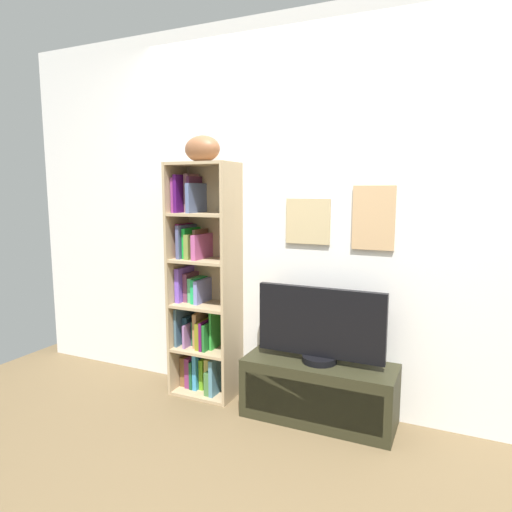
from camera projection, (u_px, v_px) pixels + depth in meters
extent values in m
cube|color=brown|center=(237.00, 505.00, 2.15)|extent=(5.20, 5.20, 0.04)
cube|color=silver|center=(314.00, 216.00, 2.98)|extent=(4.80, 0.06, 2.59)
cube|color=tan|center=(308.00, 221.00, 2.96)|extent=(0.30, 0.02, 0.30)
cube|color=slate|center=(308.00, 221.00, 2.96)|extent=(0.25, 0.01, 0.25)
cube|color=tan|center=(374.00, 218.00, 2.78)|extent=(0.26, 0.02, 0.40)
cube|color=#C8AF89|center=(373.00, 218.00, 2.78)|extent=(0.21, 0.01, 0.35)
cube|color=tan|center=(178.00, 279.00, 3.28)|extent=(0.02, 0.30, 1.65)
cube|color=tan|center=(232.00, 284.00, 3.10)|extent=(0.02, 0.30, 1.65)
cube|color=tan|center=(215.00, 278.00, 3.32)|extent=(0.46, 0.01, 1.65)
cube|color=tan|center=(206.00, 391.00, 3.31)|extent=(0.42, 0.29, 0.02)
cube|color=tan|center=(206.00, 349.00, 3.26)|extent=(0.42, 0.29, 0.02)
cube|color=tan|center=(205.00, 305.00, 3.22)|extent=(0.42, 0.29, 0.02)
cube|color=tan|center=(204.00, 260.00, 3.17)|extent=(0.42, 0.29, 0.02)
cube|color=tan|center=(203.00, 214.00, 3.12)|extent=(0.42, 0.29, 0.02)
cube|color=tan|center=(202.00, 164.00, 3.08)|extent=(0.42, 0.29, 0.02)
cube|color=brown|center=(189.00, 369.00, 3.41)|extent=(0.04, 0.17, 0.22)
cube|color=#732A5F|center=(193.00, 370.00, 3.39)|extent=(0.04, 0.19, 0.23)
cube|color=#184F2D|center=(197.00, 372.00, 3.37)|extent=(0.02, 0.19, 0.21)
cube|color=#378DC1|center=(201.00, 369.00, 3.35)|extent=(0.03, 0.19, 0.27)
cube|color=#61A31C|center=(206.00, 372.00, 3.35)|extent=(0.03, 0.17, 0.22)
cube|color=tan|center=(212.00, 372.00, 3.34)|extent=(0.04, 0.16, 0.23)
cube|color=#42733A|center=(214.00, 379.00, 3.29)|extent=(0.04, 0.24, 0.17)
cube|color=teal|center=(219.00, 374.00, 3.26)|extent=(0.03, 0.24, 0.26)
cube|color=#3E5D70|center=(184.00, 325.00, 3.34)|extent=(0.02, 0.23, 0.28)
cube|color=#1C3C50|center=(191.00, 329.00, 3.36)|extent=(0.04, 0.16, 0.20)
cube|color=#8A5E95|center=(192.00, 333.00, 3.32)|extent=(0.02, 0.24, 0.17)
cube|color=#205739|center=(199.00, 332.00, 3.34)|extent=(0.03, 0.16, 0.18)
cube|color=#A9774A|center=(202.00, 328.00, 3.30)|extent=(0.03, 0.20, 0.25)
cube|color=olive|center=(205.00, 333.00, 3.28)|extent=(0.03, 0.23, 0.19)
cube|color=#56114E|center=(208.00, 333.00, 3.26)|extent=(0.02, 0.24, 0.20)
cube|color=#1D6627|center=(212.00, 335.00, 3.25)|extent=(0.02, 0.24, 0.19)
cube|color=green|center=(217.00, 328.00, 3.25)|extent=(0.02, 0.19, 0.28)
cube|color=#7149C2|center=(185.00, 284.00, 3.30)|extent=(0.04, 0.21, 0.25)
cube|color=#6C364E|center=(191.00, 286.00, 3.31)|extent=(0.04, 0.17, 0.21)
cube|color=#50A66B|center=(196.00, 289.00, 3.29)|extent=(0.03, 0.17, 0.18)
cube|color=green|center=(199.00, 290.00, 3.27)|extent=(0.03, 0.19, 0.17)
cube|color=#7179BD|center=(203.00, 291.00, 3.25)|extent=(0.03, 0.21, 0.17)
cube|color=#72154F|center=(185.00, 240.00, 3.27)|extent=(0.03, 0.19, 0.24)
cube|color=#4B507B|center=(186.00, 241.00, 3.24)|extent=(0.03, 0.24, 0.23)
cube|color=green|center=(191.00, 243.00, 3.24)|extent=(0.03, 0.21, 0.21)
cube|color=olive|center=(195.00, 246.00, 3.21)|extent=(0.04, 0.23, 0.17)
cube|color=brown|center=(201.00, 243.00, 3.22)|extent=(0.02, 0.18, 0.20)
cube|color=#AC4B85|center=(202.00, 246.00, 3.18)|extent=(0.03, 0.24, 0.17)
cube|color=#822F76|center=(181.00, 195.00, 3.21)|extent=(0.02, 0.23, 0.24)
cube|color=#410E55|center=(184.00, 194.00, 3.19)|extent=(0.03, 0.24, 0.26)
cube|color=#805259|center=(192.00, 193.00, 3.21)|extent=(0.04, 0.15, 0.27)
cube|color=#4E2142|center=(195.00, 194.00, 3.19)|extent=(0.02, 0.18, 0.25)
cube|color=#4E5D88|center=(196.00, 198.00, 3.15)|extent=(0.03, 0.24, 0.20)
ellipsoid|color=brown|center=(202.00, 149.00, 3.06)|extent=(0.30, 0.22, 0.18)
cube|color=#282718|center=(319.00, 391.00, 2.90)|extent=(0.96, 0.37, 0.38)
cube|color=black|center=(310.00, 402.00, 2.74)|extent=(0.87, 0.01, 0.25)
cylinder|color=black|center=(319.00, 359.00, 2.87)|extent=(0.22, 0.22, 0.04)
cube|color=black|center=(320.00, 322.00, 2.83)|extent=(0.81, 0.04, 0.44)
cube|color=white|center=(320.00, 323.00, 2.82)|extent=(0.77, 0.01, 0.40)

